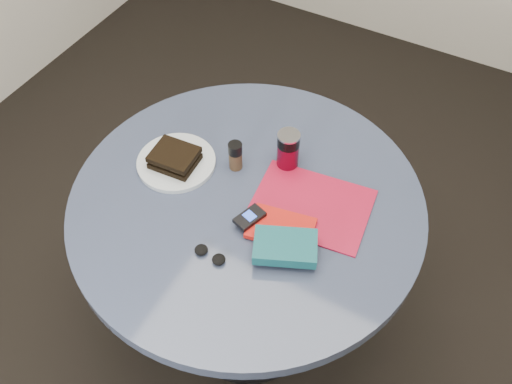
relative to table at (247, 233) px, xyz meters
The scene contains 11 objects.
ground 0.59m from the table, ahead, with size 4.00×4.00×0.00m, color black.
table is the anchor object (origin of this frame).
plate 0.30m from the table, behind, with size 0.23×0.23×0.01m, color silver.
sandwich 0.32m from the table, behind, with size 0.13×0.12×0.04m.
soda_can 0.29m from the table, 77.13° to the left, with size 0.07×0.07×0.12m.
pepper_grinder 0.25m from the table, 133.71° to the left, with size 0.05×0.05×0.09m.
magazine 0.25m from the table, 20.94° to the left, with size 0.32×0.24×0.01m, color maroon.
red_book 0.23m from the table, 20.64° to the right, with size 0.17×0.11×0.01m, color red.
novel 0.29m from the table, 32.39° to the right, with size 0.16×0.10×0.03m, color #114C53.
mp3_player 0.21m from the table, 55.00° to the right, with size 0.07×0.09×0.01m.
headphones 0.27m from the table, 87.11° to the right, with size 0.09×0.04×0.02m.
Camera 1 is at (0.50, -0.86, 1.99)m, focal length 40.00 mm.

